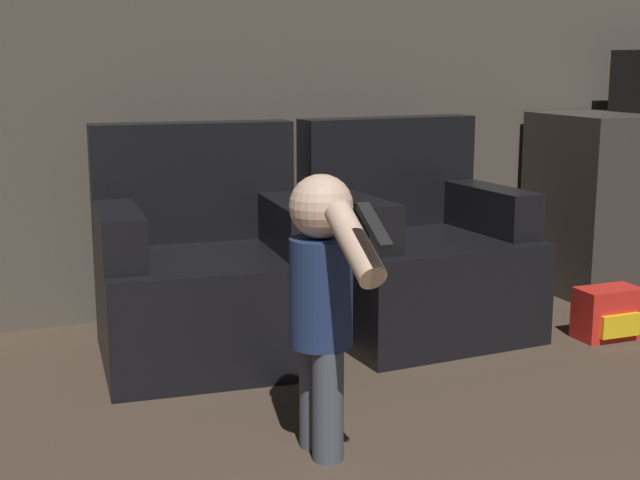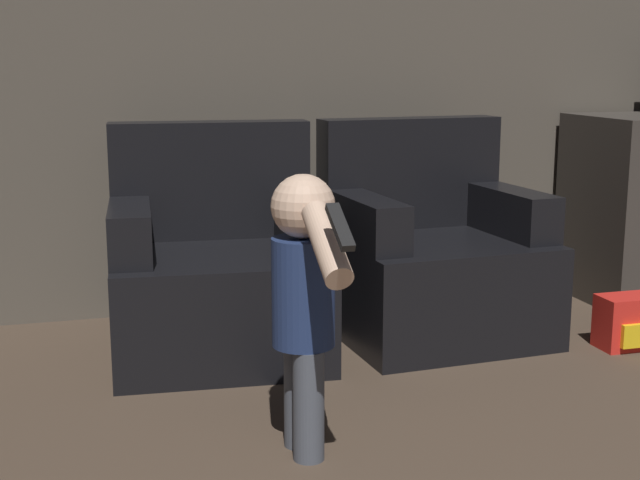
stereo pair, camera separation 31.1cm
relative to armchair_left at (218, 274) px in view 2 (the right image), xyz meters
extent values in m
cube|color=#51493F|center=(0.10, 0.65, 0.97)|extent=(8.40, 0.05, 2.60)
cube|color=black|center=(0.00, -0.05, -0.11)|extent=(0.90, 0.83, 0.44)
cube|color=black|center=(0.02, 0.25, 0.36)|extent=(0.85, 0.22, 0.50)
cube|color=black|center=(-0.35, -0.03, 0.21)|extent=(0.20, 0.62, 0.20)
cube|color=black|center=(0.34, -0.08, 0.21)|extent=(0.20, 0.62, 0.20)
cube|color=black|center=(0.95, -0.05, -0.11)|extent=(0.89, 0.82, 0.44)
cube|color=black|center=(0.93, 0.25, 0.36)|extent=(0.85, 0.21, 0.50)
cube|color=black|center=(0.61, -0.07, 0.21)|extent=(0.20, 0.62, 0.20)
cube|color=black|center=(1.29, -0.03, 0.21)|extent=(0.20, 0.62, 0.20)
cylinder|color=#474C56|center=(0.09, -1.09, -0.16)|extent=(0.10, 0.10, 0.35)
cylinder|color=#474C56|center=(0.09, -0.99, -0.16)|extent=(0.10, 0.10, 0.35)
cylinder|color=navy|center=(0.09, -1.04, 0.18)|extent=(0.19, 0.19, 0.33)
sphere|color=beige|center=(0.09, -1.04, 0.44)|extent=(0.19, 0.19, 0.19)
cylinder|color=beige|center=(0.09, -0.92, 0.17)|extent=(0.08, 0.08, 0.28)
cylinder|color=beige|center=(0.10, -1.28, 0.38)|extent=(0.08, 0.28, 0.21)
cube|color=black|center=(0.10, -1.40, 0.44)|extent=(0.04, 0.16, 0.10)
cube|color=red|center=(1.68, -0.42, -0.22)|extent=(0.28, 0.15, 0.22)
camera|label=1|loc=(-0.85, -3.43, 0.86)|focal=50.00mm
camera|label=2|loc=(-0.56, -3.53, 0.86)|focal=50.00mm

